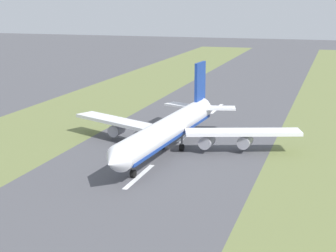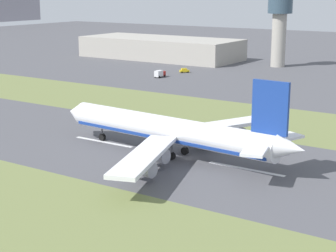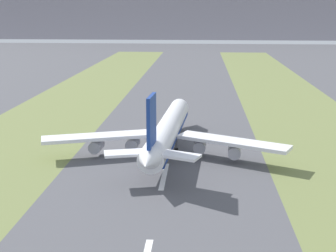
{
  "view_description": "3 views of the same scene",
  "coord_description": "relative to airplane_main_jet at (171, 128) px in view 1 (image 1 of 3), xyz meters",
  "views": [
    {
      "loc": [
        -40.63,
        135.97,
        38.51
      ],
      "look_at": [
        -0.47,
        5.41,
        7.0
      ],
      "focal_mm": 60.0,
      "sensor_mm": 36.0,
      "label": 1
    },
    {
      "loc": [
        -106.19,
        -64.29,
        38.17
      ],
      "look_at": [
        -0.47,
        5.41,
        7.0
      ],
      "focal_mm": 60.0,
      "sensor_mm": 36.0,
      "label": 2
    },
    {
      "loc": [
        8.04,
        -117.23,
        38.16
      ],
      "look_at": [
        -0.47,
        5.41,
        7.0
      ],
      "focal_mm": 50.0,
      "sensor_mm": 36.0,
      "label": 3
    }
  ],
  "objects": [
    {
      "name": "ground_plane",
      "position": [
        0.6,
        -3.51,
        -6.02
      ],
      "size": [
        800.0,
        800.0,
        0.0
      ],
      "primitive_type": "plane",
      "color": "#4C4C51"
    },
    {
      "name": "grass_median_east",
      "position": [
        45.6,
        -3.51,
        -6.02
      ],
      "size": [
        40.0,
        600.0,
        0.01
      ],
      "primitive_type": "cube",
      "color": "olive",
      "rests_on": "ground"
    },
    {
      "name": "centreline_dash_near",
      "position": [
        0.6,
        -58.1,
        -6.01
      ],
      "size": [
        1.2,
        18.0,
        0.01
      ],
      "primitive_type": "cube",
      "color": "silver",
      "rests_on": "ground"
    },
    {
      "name": "centreline_dash_mid",
      "position": [
        0.6,
        -18.1,
        -6.01
      ],
      "size": [
        1.2,
        18.0,
        0.01
      ],
      "primitive_type": "cube",
      "color": "silver",
      "rests_on": "ground"
    },
    {
      "name": "centreline_dash_far",
      "position": [
        0.6,
        21.9,
        -6.01
      ],
      "size": [
        1.2,
        18.0,
        0.01
      ],
      "primitive_type": "cube",
      "color": "silver",
      "rests_on": "ground"
    },
    {
      "name": "airplane_main_jet",
      "position": [
        0.0,
        0.0,
        0.0
      ],
      "size": [
        63.99,
        67.22,
        20.2
      ],
      "color": "white",
      "rests_on": "ground"
    }
  ]
}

